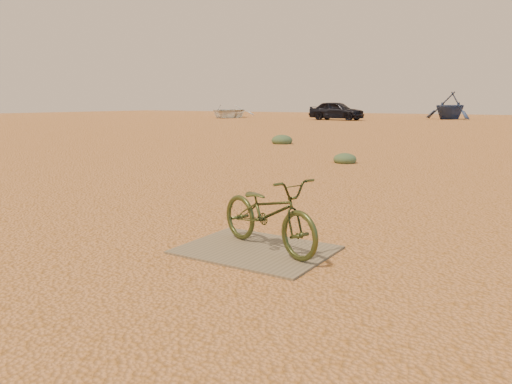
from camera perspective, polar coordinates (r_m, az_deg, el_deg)
The scene contains 8 objects.
ground at distance 4.88m, azimuth 0.84°, elevation -7.88°, with size 120.00×120.00×0.00m, color #D88B52.
plywood_board at distance 5.19m, azimuth 0.00°, elevation -6.62°, with size 1.49×1.17×0.02m, color #78684D.
bicycle at distance 5.08m, azimuth 1.42°, elevation -2.38°, with size 0.51×1.46×0.77m, color #3A451F.
car at distance 42.29m, azimuth 9.19°, elevation 9.17°, with size 1.82×4.52×1.54m, color black.
boat_near_left at distance 48.00m, azimuth -3.23°, elevation 9.20°, with size 4.14×5.80×1.20m, color white.
boat_far_left at distance 46.62m, azimuth 21.30°, elevation 9.21°, with size 3.88×4.49×2.37m, color navy.
kale_a at distance 12.75m, azimuth 10.11°, elevation 3.30°, with size 0.58×0.58×0.32m, color #516845.
kale_c at distance 18.32m, azimuth 2.98°, elevation 5.54°, with size 0.76×0.76×0.42m, color #516845.
Camera 1 is at (2.40, -3.96, 1.52)m, focal length 35.00 mm.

